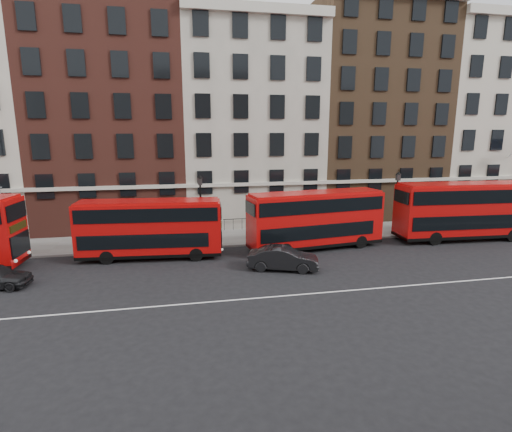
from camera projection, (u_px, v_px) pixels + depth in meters
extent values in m
plane|color=black|center=(303.00, 280.00, 23.97)|extent=(120.00, 120.00, 0.00)
cube|color=gray|center=(265.00, 235.00, 34.02)|extent=(80.00, 5.00, 0.15)
cube|color=gray|center=(272.00, 243.00, 31.62)|extent=(80.00, 0.30, 0.16)
cube|color=white|center=(314.00, 293.00, 22.05)|extent=(70.00, 0.12, 0.01)
cube|color=brown|center=(111.00, 106.00, 36.46)|extent=(12.80, 10.00, 22.00)
cube|color=#A19C8E|center=(249.00, 124.00, 39.24)|extent=(12.80, 10.00, 19.00)
cube|color=beige|center=(260.00, 7.00, 32.31)|extent=(12.80, 0.50, 0.80)
cube|color=brown|center=(369.00, 114.00, 41.51)|extent=(12.80, 10.00, 21.00)
cube|color=beige|center=(476.00, 120.00, 44.08)|extent=(12.80, 10.00, 20.00)
cube|color=black|center=(21.00, 244.00, 25.73)|extent=(0.34, 2.36, 1.40)
cube|color=black|center=(18.00, 226.00, 25.49)|extent=(0.30, 2.04, 0.45)
cylinder|color=black|center=(0.00, 256.00, 26.96)|extent=(1.10, 0.41, 1.08)
cube|color=#BA0909|center=(150.00, 228.00, 27.78)|extent=(9.94, 3.17, 3.68)
cube|color=black|center=(152.00, 252.00, 28.14)|extent=(9.94, 3.21, 0.22)
cube|color=black|center=(147.00, 237.00, 27.88)|extent=(8.83, 3.15, 0.98)
cube|color=black|center=(149.00, 212.00, 27.54)|extent=(9.57, 3.21, 0.93)
cube|color=#BA0909|center=(149.00, 202.00, 27.38)|extent=(9.64, 2.96, 0.17)
cube|color=black|center=(221.00, 236.00, 28.46)|extent=(0.25, 2.05, 1.21)
cube|color=black|center=(221.00, 223.00, 28.25)|extent=(0.23, 1.77, 0.39)
cylinder|color=black|center=(196.00, 255.00, 27.46)|extent=(0.95, 0.34, 0.93)
cylinder|color=black|center=(197.00, 246.00, 29.49)|extent=(0.95, 0.34, 0.93)
cylinder|color=black|center=(107.00, 258.00, 26.82)|extent=(0.95, 0.34, 0.93)
cylinder|color=black|center=(114.00, 249.00, 28.84)|extent=(0.95, 0.34, 0.93)
cube|color=#BA0909|center=(316.00, 219.00, 30.09)|extent=(10.56, 3.83, 3.88)
cube|color=black|center=(315.00, 242.00, 30.47)|extent=(10.56, 3.87, 0.24)
cube|color=black|center=(312.00, 228.00, 30.14)|extent=(9.40, 3.75, 1.03)
cube|color=black|center=(316.00, 203.00, 29.84)|extent=(10.18, 3.86, 0.98)
cube|color=#BA0909|center=(316.00, 193.00, 29.68)|extent=(10.24, 3.60, 0.18)
cube|color=black|center=(374.00, 224.00, 31.92)|extent=(0.37, 2.15, 1.28)
cube|color=black|center=(374.00, 211.00, 31.70)|extent=(0.33, 1.86, 0.41)
cylinder|color=black|center=(361.00, 242.00, 30.52)|extent=(1.01, 0.41, 0.98)
cylinder|color=black|center=(345.00, 235.00, 32.56)|extent=(1.01, 0.41, 0.98)
cylinder|color=black|center=(285.00, 250.00, 28.50)|extent=(1.01, 0.41, 0.98)
cylinder|color=black|center=(274.00, 242.00, 30.54)|extent=(1.01, 0.41, 0.98)
cube|color=#BA0909|center=(465.00, 210.00, 32.53)|extent=(11.27, 3.23, 4.19)
cube|color=black|center=(462.00, 234.00, 32.94)|extent=(11.27, 3.28, 0.25)
cube|color=black|center=(460.00, 219.00, 32.63)|extent=(10.00, 3.25, 1.11)
cube|color=black|center=(467.00, 195.00, 32.25)|extent=(10.85, 3.30, 1.06)
cube|color=#BA0909|center=(468.00, 184.00, 32.08)|extent=(10.94, 3.01, 0.19)
cylinder|color=black|center=(512.00, 235.00, 32.29)|extent=(1.08, 0.35, 1.06)
cylinder|color=black|center=(491.00, 228.00, 34.59)|extent=(1.08, 0.35, 1.06)
cylinder|color=black|center=(435.00, 238.00, 31.33)|extent=(1.08, 0.35, 1.06)
cylinder|color=black|center=(419.00, 231.00, 33.63)|extent=(1.08, 0.35, 1.06)
imported|color=black|center=(283.00, 258.00, 25.73)|extent=(4.80, 2.97, 1.49)
cylinder|color=black|center=(201.00, 214.00, 31.23)|extent=(0.14, 0.14, 4.60)
cylinder|color=black|center=(202.00, 238.00, 31.65)|extent=(0.32, 0.32, 0.60)
cube|color=#262626|center=(200.00, 181.00, 30.70)|extent=(0.32, 0.32, 0.55)
cone|color=black|center=(200.00, 177.00, 30.62)|extent=(0.44, 0.44, 0.25)
cylinder|color=black|center=(396.00, 207.00, 34.03)|extent=(0.14, 0.14, 4.60)
cylinder|color=black|center=(394.00, 230.00, 34.45)|extent=(0.32, 0.32, 0.60)
cube|color=#262626|center=(398.00, 177.00, 33.50)|extent=(0.32, 0.32, 0.55)
cone|color=black|center=(398.00, 173.00, 33.43)|extent=(0.44, 0.44, 0.25)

